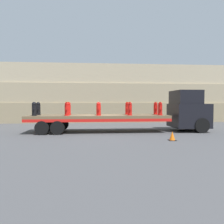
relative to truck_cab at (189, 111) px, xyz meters
name	(u,v)px	position (x,y,z in m)	size (l,w,h in m)	color
ground_plane	(99,132)	(-6.78, 0.00, -1.49)	(120.00, 120.00, 0.00)	#474749
rock_cliff	(97,94)	(-6.78, 8.75, 1.65)	(60.00, 3.30, 6.29)	gray
truck_cab	(189,111)	(0.00, 0.00, 0.00)	(2.50, 2.68, 3.02)	black
flatbed_trailer	(91,118)	(-7.29, 0.00, -0.48)	(9.98, 2.67, 1.23)	brown
fire_hydrant_black_near_0	(34,109)	(-11.17, -0.57, 0.20)	(0.37, 0.53, 0.94)	black
fire_hydrant_black_far_0	(38,109)	(-11.17, 0.57, 0.20)	(0.37, 0.53, 0.94)	black
fire_hydrant_red_near_1	(67,109)	(-8.98, -0.57, 0.20)	(0.37, 0.53, 0.94)	red
fire_hydrant_red_far_1	(69,109)	(-8.98, 0.57, 0.20)	(0.37, 0.53, 0.94)	red
fire_hydrant_red_near_2	(99,109)	(-6.78, -0.57, 0.20)	(0.37, 0.53, 0.94)	red
fire_hydrant_red_far_2	(98,108)	(-6.78, 0.57, 0.20)	(0.37, 0.53, 0.94)	red
fire_hydrant_red_near_3	(130,109)	(-4.59, -0.57, 0.20)	(0.37, 0.53, 0.94)	red
fire_hydrant_red_far_3	(127,108)	(-4.59, 0.57, 0.20)	(0.37, 0.53, 0.94)	red
fire_hydrant_red_near_4	(160,109)	(-2.40, -0.57, 0.20)	(0.37, 0.53, 0.94)	red
fire_hydrant_red_far_4	(156,108)	(-2.40, 0.57, 0.20)	(0.37, 0.53, 0.94)	red
cargo_strap_rear	(68,102)	(-8.98, 0.00, 0.69)	(0.05, 2.78, 0.01)	yellow
cargo_strap_middle	(128,102)	(-4.59, 0.00, 0.69)	(0.05, 2.78, 0.01)	yellow
cargo_strap_front	(158,102)	(-2.40, 0.00, 0.69)	(0.05, 2.78, 0.01)	yellow
traffic_cone	(172,136)	(-2.76, -4.00, -1.24)	(0.41, 0.41, 0.52)	black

